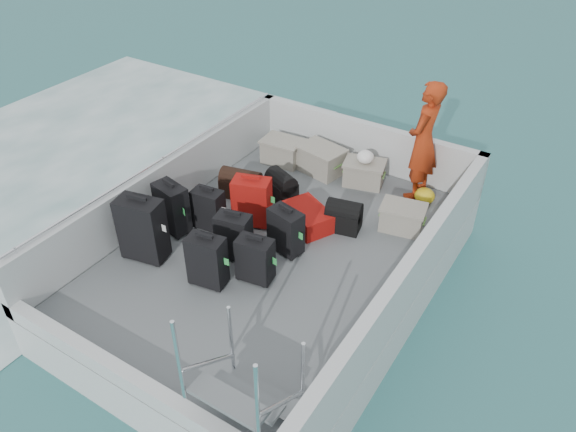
% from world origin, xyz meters
% --- Properties ---
extents(ground, '(160.00, 160.00, 0.00)m').
position_xyz_m(ground, '(0.00, 0.00, 0.00)').
color(ground, '#195856').
rests_on(ground, ground).
extents(wake_foam, '(10.00, 10.00, 0.00)m').
position_xyz_m(wake_foam, '(-4.80, 0.00, 0.00)').
color(wake_foam, white).
rests_on(wake_foam, ground).
extents(ferry_hull, '(3.60, 5.00, 0.60)m').
position_xyz_m(ferry_hull, '(0.00, 0.00, 0.30)').
color(ferry_hull, silver).
rests_on(ferry_hull, ground).
extents(deck, '(3.30, 4.70, 0.02)m').
position_xyz_m(deck, '(0.00, 0.00, 0.61)').
color(deck, slate).
rests_on(deck, ferry_hull).
extents(deck_fittings, '(3.60, 5.00, 0.90)m').
position_xyz_m(deck_fittings, '(0.35, -0.32, 0.99)').
color(deck_fittings, silver).
rests_on(deck_fittings, deck).
extents(suitcase_0, '(0.58, 0.40, 0.81)m').
position_xyz_m(suitcase_0, '(-1.23, -0.95, 1.03)').
color(suitcase_0, black).
rests_on(suitcase_0, deck).
extents(suitcase_1, '(0.49, 0.34, 0.66)m').
position_xyz_m(suitcase_1, '(-1.31, -0.36, 0.95)').
color(suitcase_1, black).
rests_on(suitcase_1, deck).
extents(suitcase_2, '(0.41, 0.27, 0.56)m').
position_xyz_m(suitcase_2, '(-0.95, -0.09, 0.90)').
color(suitcase_2, black).
rests_on(suitcase_2, deck).
extents(suitcase_3, '(0.45, 0.31, 0.64)m').
position_xyz_m(suitcase_3, '(-0.30, -0.92, 0.94)').
color(suitcase_3, black).
rests_on(suitcase_3, deck).
extents(suitcase_4, '(0.45, 0.32, 0.60)m').
position_xyz_m(suitcase_4, '(-0.33, -0.39, 0.92)').
color(suitcase_4, black).
rests_on(suitcase_4, deck).
extents(suitcase_5, '(0.54, 0.42, 0.65)m').
position_xyz_m(suitcase_5, '(-0.55, 0.30, 0.95)').
color(suitcase_5, '#98120B').
rests_on(suitcase_5, deck).
extents(suitcase_6, '(0.44, 0.30, 0.56)m').
position_xyz_m(suitcase_6, '(0.12, -0.58, 0.90)').
color(suitcase_6, black).
rests_on(suitcase_6, deck).
extents(suitcase_7, '(0.46, 0.33, 0.59)m').
position_xyz_m(suitcase_7, '(0.13, 0.04, 0.91)').
color(suitcase_7, black).
rests_on(suitcase_7, deck).
extents(suitcase_8, '(0.79, 0.69, 0.26)m').
position_xyz_m(suitcase_8, '(0.09, 0.63, 0.75)').
color(suitcase_8, '#98120B').
rests_on(suitcase_8, deck).
extents(duffel_0, '(0.60, 0.41, 0.32)m').
position_xyz_m(duffel_0, '(-1.05, 0.73, 0.78)').
color(duffel_0, black).
rests_on(duffel_0, deck).
extents(duffel_1, '(0.52, 0.45, 0.32)m').
position_xyz_m(duffel_1, '(-0.55, 0.98, 0.78)').
color(duffel_1, black).
rests_on(duffel_1, deck).
extents(duffel_2, '(0.49, 0.39, 0.32)m').
position_xyz_m(duffel_2, '(0.51, 0.82, 0.78)').
color(duffel_2, black).
rests_on(duffel_2, deck).
extents(crate_0, '(0.60, 0.43, 0.35)m').
position_xyz_m(crate_0, '(-1.07, 1.83, 0.79)').
color(crate_0, gray).
rests_on(crate_0, deck).
extents(crate_1, '(0.69, 0.54, 0.38)m').
position_xyz_m(crate_1, '(-0.44, 1.89, 0.81)').
color(crate_1, gray).
rests_on(crate_1, deck).
extents(crate_2, '(0.62, 0.50, 0.33)m').
position_xyz_m(crate_2, '(0.25, 1.93, 0.78)').
color(crate_2, gray).
rests_on(crate_2, deck).
extents(crate_3, '(0.58, 0.45, 0.32)m').
position_xyz_m(crate_3, '(1.14, 1.22, 0.78)').
color(crate_3, gray).
rests_on(crate_3, deck).
extents(yellow_bag, '(0.28, 0.26, 0.22)m').
position_xyz_m(yellow_bag, '(1.17, 1.95, 0.73)').
color(yellow_bag, gold).
rests_on(yellow_bag, deck).
extents(white_bag, '(0.24, 0.24, 0.18)m').
position_xyz_m(white_bag, '(0.25, 1.93, 1.04)').
color(white_bag, white).
rests_on(white_bag, crate_2).
extents(passenger, '(0.42, 0.63, 1.67)m').
position_xyz_m(passenger, '(0.99, 2.09, 1.46)').
color(passenger, '#EB3F16').
rests_on(passenger, deck).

